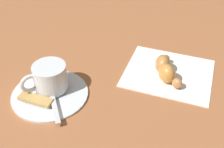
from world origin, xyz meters
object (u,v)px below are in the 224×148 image
at_px(espresso_cup, 49,77).
at_px(napkin, 168,73).
at_px(croissant, 166,69).
at_px(saucer, 50,93).
at_px(sugar_packet, 36,99).
at_px(teaspoon, 51,91).

relative_size(espresso_cup, napkin, 0.46).
bearing_deg(napkin, croissant, 55.51).
height_order(saucer, napkin, saucer).
distance_m(espresso_cup, sugar_packet, 0.05).
distance_m(teaspoon, napkin, 0.24).
bearing_deg(saucer, teaspoon, 146.08).
xyz_separation_m(saucer, espresso_cup, (-0.00, -0.01, 0.03)).
height_order(sugar_packet, croissant, croissant).
xyz_separation_m(saucer, sugar_packet, (0.02, 0.03, 0.01)).
relative_size(teaspoon, croissant, 1.11).
bearing_deg(espresso_cup, sugar_packet, 61.87).
relative_size(teaspoon, sugar_packet, 1.85).
distance_m(saucer, sugar_packet, 0.03).
bearing_deg(espresso_cup, teaspoon, 104.22).
bearing_deg(teaspoon, sugar_packet, 43.54).
relative_size(espresso_cup, croissant, 0.75).
xyz_separation_m(sugar_packet, napkin, (-0.25, -0.11, -0.01)).
xyz_separation_m(espresso_cup, teaspoon, (-0.00, 0.01, -0.02)).
relative_size(saucer, sugar_packet, 2.23).
bearing_deg(saucer, espresso_cup, -91.18).
distance_m(teaspoon, sugar_packet, 0.03).
relative_size(saucer, espresso_cup, 1.79).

